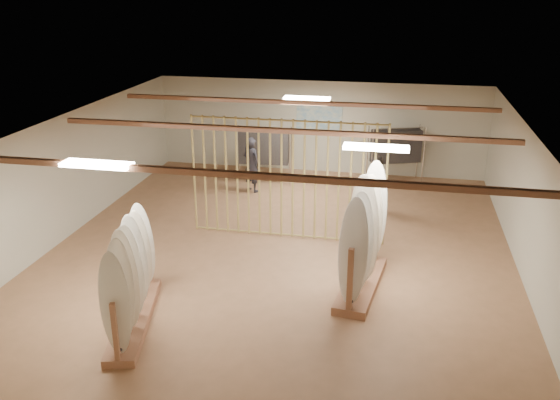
% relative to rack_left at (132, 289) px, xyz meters
% --- Properties ---
extents(floor, '(12.00, 12.00, 0.00)m').
position_rel_rack_left_xyz_m(floor, '(1.91, 3.35, -0.64)').
color(floor, '#A2724E').
rests_on(floor, ground).
extents(ceiling, '(12.00, 12.00, 0.00)m').
position_rel_rack_left_xyz_m(ceiling, '(1.91, 3.35, 2.16)').
color(ceiling, gray).
rests_on(ceiling, ground).
extents(wall_back, '(12.00, 0.00, 12.00)m').
position_rel_rack_left_xyz_m(wall_back, '(1.91, 9.35, 0.76)').
color(wall_back, beige).
rests_on(wall_back, ground).
extents(wall_front, '(12.00, 0.00, 12.00)m').
position_rel_rack_left_xyz_m(wall_front, '(1.91, -2.65, 0.76)').
color(wall_front, beige).
rests_on(wall_front, ground).
extents(wall_left, '(0.00, 12.00, 12.00)m').
position_rel_rack_left_xyz_m(wall_left, '(-3.09, 3.35, 0.76)').
color(wall_left, beige).
rests_on(wall_left, ground).
extents(wall_right, '(0.00, 12.00, 12.00)m').
position_rel_rack_left_xyz_m(wall_right, '(6.91, 3.35, 0.76)').
color(wall_right, beige).
rests_on(wall_right, ground).
extents(ceiling_slats, '(9.50, 6.12, 0.10)m').
position_rel_rack_left_xyz_m(ceiling_slats, '(1.91, 3.35, 2.08)').
color(ceiling_slats, '#9C6547').
rests_on(ceiling_slats, ground).
extents(light_panels, '(1.20, 0.35, 0.06)m').
position_rel_rack_left_xyz_m(light_panels, '(1.91, 3.35, 2.10)').
color(light_panels, white).
rests_on(light_panels, ground).
extents(bamboo_partition, '(4.45, 0.05, 2.78)m').
position_rel_rack_left_xyz_m(bamboo_partition, '(1.91, 4.15, 0.76)').
color(bamboo_partition, tan).
rests_on(bamboo_partition, ground).
extents(poster, '(1.40, 0.03, 0.90)m').
position_rel_rack_left_xyz_m(poster, '(1.91, 9.33, 0.96)').
color(poster, '#3683BF').
rests_on(poster, ground).
extents(rack_left, '(1.14, 2.73, 1.88)m').
position_rel_rack_left_xyz_m(rack_left, '(0.00, 0.00, 0.00)').
color(rack_left, '#9C6547').
rests_on(rack_left, floor).
extents(rack_right, '(0.90, 2.40, 2.23)m').
position_rel_rack_left_xyz_m(rack_right, '(3.79, 2.01, 0.12)').
color(rack_right, '#9C6547').
rests_on(rack_right, floor).
extents(clothing_rack_a, '(1.55, 0.49, 1.66)m').
position_rel_rack_left_xyz_m(clothing_rack_a, '(0.51, 7.88, 0.43)').
color(clothing_rack_a, silver).
rests_on(clothing_rack_a, floor).
extents(clothing_rack_b, '(1.49, 0.86, 1.66)m').
position_rel_rack_left_xyz_m(clothing_rack_b, '(4.26, 8.75, 0.44)').
color(clothing_rack_b, silver).
rests_on(clothing_rack_b, floor).
extents(shopper_a, '(0.78, 0.70, 1.78)m').
position_rel_rack_left_xyz_m(shopper_a, '(0.34, 7.08, 0.24)').
color(shopper_a, '#242229').
rests_on(shopper_a, floor).
extents(shopper_b, '(0.92, 0.77, 1.70)m').
position_rel_rack_left_xyz_m(shopper_b, '(3.87, 6.08, 0.21)').
color(shopper_b, '#3F3530').
rests_on(shopper_b, floor).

